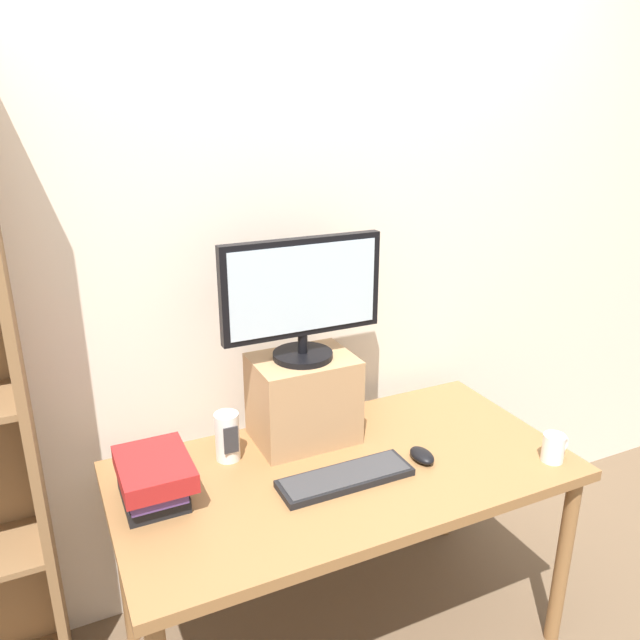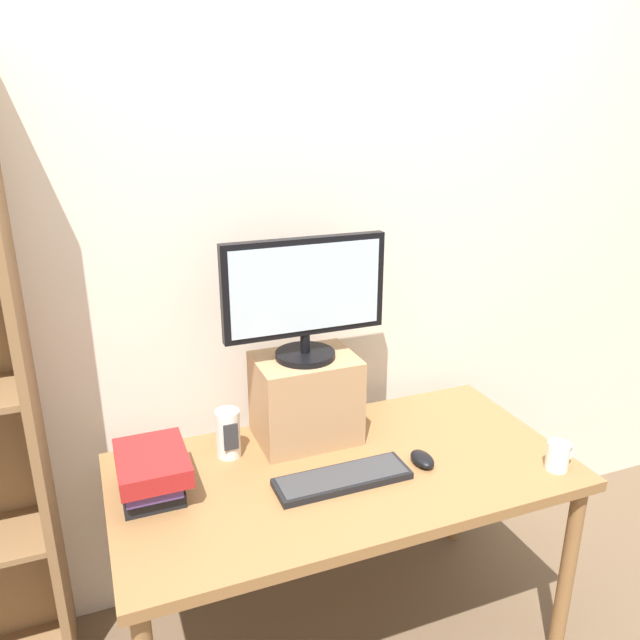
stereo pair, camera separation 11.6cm
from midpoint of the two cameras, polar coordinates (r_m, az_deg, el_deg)
The scene contains 10 objects.
ground_plane at distance 2.50m, azimuth 0.57°, elevation -27.02°, with size 12.00×12.00×0.00m, color brown.
back_wall at distance 2.23m, azimuth -4.83°, elevation 6.14°, with size 7.00×0.08×2.60m.
desk at distance 2.08m, azimuth 0.63°, elevation -14.89°, with size 1.45×0.74×0.71m.
riser_box at distance 2.13m, azimuth -3.12°, elevation -7.20°, with size 0.34×0.25×0.30m.
computer_monitor at distance 1.99m, azimuth -3.29°, elevation 2.27°, with size 0.54×0.20×0.40m.
keyboard at distance 1.97m, azimuth 0.61°, elevation -14.24°, with size 0.42×0.13×0.02m.
computer_mouse at distance 2.08m, azimuth 7.70°, elevation -12.20°, with size 0.06×0.10×0.04m.
book_stack at distance 1.93m, azimuth -16.68°, elevation -13.77°, with size 0.20×0.26×0.14m.
coffee_mug at distance 2.16m, azimuth 19.17°, elevation -10.99°, with size 0.10×0.07×0.09m.
desk_speaker at distance 2.07m, azimuth -10.08°, elevation -10.46°, with size 0.08×0.08×0.16m.
Camera 1 is at (-0.81, -1.52, 1.82)m, focal length 35.00 mm.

